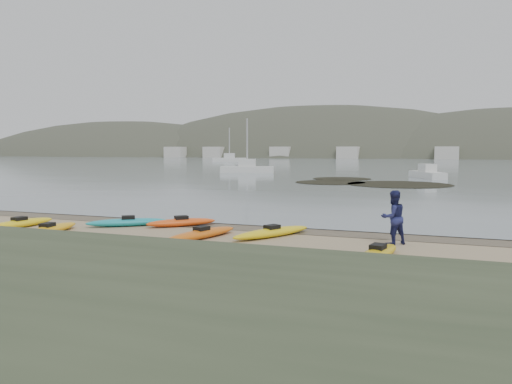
% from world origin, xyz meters
% --- Properties ---
extents(ground, '(600.00, 600.00, 0.00)m').
position_xyz_m(ground, '(0.00, 0.00, 0.00)').
color(ground, tan).
rests_on(ground, ground).
extents(wet_sand, '(60.00, 60.00, 0.00)m').
position_xyz_m(wet_sand, '(0.00, -0.30, 0.00)').
color(wet_sand, brown).
rests_on(wet_sand, ground).
extents(water, '(1200.00, 1200.00, 0.00)m').
position_xyz_m(water, '(0.00, 300.00, 0.01)').
color(water, slate).
rests_on(water, ground).
extents(kayaks, '(23.28, 7.16, 0.34)m').
position_xyz_m(kayaks, '(-0.87, -2.95, 0.17)').
color(kayaks, yellow).
rests_on(kayaks, ground).
extents(person_east, '(1.18, 1.15, 1.92)m').
position_xyz_m(person_east, '(5.99, -2.15, 0.96)').
color(person_east, navy).
rests_on(person_east, ground).
extents(kelp_mats, '(14.86, 14.60, 0.04)m').
position_xyz_m(kelp_mats, '(0.56, 29.46, 0.03)').
color(kelp_mats, black).
rests_on(kelp_mats, water).
extents(moored_boats, '(105.10, 78.16, 1.16)m').
position_xyz_m(moored_boats, '(5.35, 76.64, 0.53)').
color(moored_boats, silver).
rests_on(moored_boats, ground).
extents(far_town, '(199.00, 5.00, 4.00)m').
position_xyz_m(far_town, '(6.00, 145.00, 2.00)').
color(far_town, beige).
rests_on(far_town, ground).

